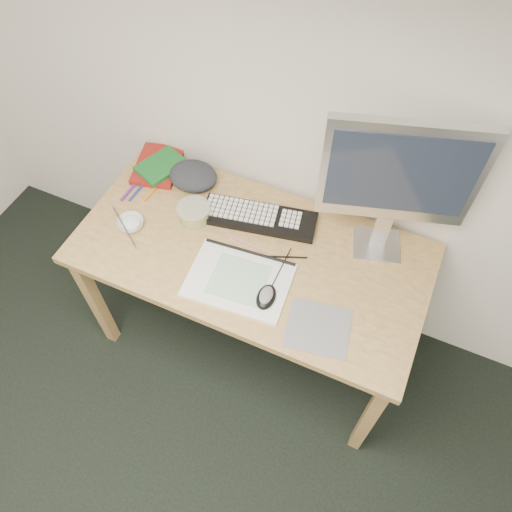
{
  "coord_description": "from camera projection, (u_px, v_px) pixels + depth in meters",
  "views": [
    {
      "loc": [
        0.43,
        0.4,
        2.36
      ],
      "look_at": [
        -0.01,
        1.37,
        0.83
      ],
      "focal_mm": 35.0,
      "sensor_mm": 36.0,
      "label": 1
    }
  ],
  "objects": [
    {
      "name": "sketchpad",
      "position": [
        239.0,
        280.0,
        1.89
      ],
      "size": [
        0.41,
        0.31,
        0.01
      ],
      "primitive_type": "cube",
      "rotation": [
        0.0,
        0.0,
        0.09
      ],
      "color": "white",
      "rests_on": "desk"
    },
    {
      "name": "chopsticks",
      "position": [
        124.0,
        226.0,
        2.0
      ],
      "size": [
        0.2,
        0.15,
        0.02
      ],
      "primitive_type": "cylinder",
      "rotation": [
        0.0,
        1.57,
        -0.61
      ],
      "color": "#B9B9BB",
      "rests_on": "rice_bowl"
    },
    {
      "name": "fruit_tub",
      "position": [
        194.0,
        213.0,
        2.04
      ],
      "size": [
        0.17,
        0.17,
        0.07
      ],
      "primitive_type": "cylinder",
      "rotation": [
        0.0,
        0.0,
        0.27
      ],
      "color": "gold",
      "rests_on": "desk"
    },
    {
      "name": "pencil_pink",
      "position": [
        246.0,
        243.0,
        1.99
      ],
      "size": [
        0.18,
        0.02,
        0.01
      ],
      "primitive_type": "cylinder",
      "rotation": [
        0.0,
        1.57,
        -0.09
      ],
      "color": "pink",
      "rests_on": "desk"
    },
    {
      "name": "cloth_lump",
      "position": [
        193.0,
        176.0,
        2.16
      ],
      "size": [
        0.21,
        0.19,
        0.07
      ],
      "primitive_type": "ellipsoid",
      "rotation": [
        0.0,
        0.0,
        -0.28
      ],
      "color": "#24252B",
      "rests_on": "desk"
    },
    {
      "name": "pencil_tan",
      "position": [
        245.0,
        250.0,
        1.97
      ],
      "size": [
        0.16,
        0.07,
        0.01
      ],
      "primitive_type": "cylinder",
      "rotation": [
        0.0,
        1.57,
        -0.38
      ],
      "color": "tan",
      "rests_on": "desk"
    },
    {
      "name": "desk",
      "position": [
        251.0,
        263.0,
        2.04
      ],
      "size": [
        1.4,
        0.7,
        0.75
      ],
      "color": "tan",
      "rests_on": "ground"
    },
    {
      "name": "marker_orange",
      "position": [
        153.0,
        190.0,
        2.15
      ],
      "size": [
        0.02,
        0.13,
        0.01
      ],
      "primitive_type": "cylinder",
      "rotation": [
        0.0,
        1.57,
        1.52
      ],
      "color": "orange",
      "rests_on": "desk"
    },
    {
      "name": "keyboard",
      "position": [
        259.0,
        218.0,
        2.05
      ],
      "size": [
        0.49,
        0.24,
        0.03
      ],
      "primitive_type": "cube",
      "rotation": [
        0.0,
        0.0,
        0.19
      ],
      "color": "black",
      "rests_on": "desk"
    },
    {
      "name": "marker_purple",
      "position": [
        130.0,
        190.0,
        2.15
      ],
      "size": [
        0.02,
        0.14,
        0.01
      ],
      "primitive_type": "cylinder",
      "rotation": [
        0.0,
        1.57,
        1.53
      ],
      "color": "#612589",
      "rests_on": "desk"
    },
    {
      "name": "book_red",
      "position": [
        158.0,
        165.0,
        2.23
      ],
      "size": [
        0.24,
        0.29,
        0.02
      ],
      "primitive_type": "cube",
      "rotation": [
        0.0,
        0.0,
        0.25
      ],
      "color": "maroon",
      "rests_on": "desk"
    },
    {
      "name": "rice_bowl",
      "position": [
        131.0,
        224.0,
        2.03
      ],
      "size": [
        0.13,
        0.13,
        0.03
      ],
      "primitive_type": "imported",
      "rotation": [
        0.0,
        0.0,
        -0.27
      ],
      "color": "silver",
      "rests_on": "desk"
    },
    {
      "name": "mousepad",
      "position": [
        318.0,
        328.0,
        1.78
      ],
      "size": [
        0.26,
        0.24,
        0.0
      ],
      "primitive_type": "cube",
      "rotation": [
        0.0,
        0.0,
        0.18
      ],
      "color": "gray",
      "rests_on": "desk"
    },
    {
      "name": "marker_blue",
      "position": [
        137.0,
        191.0,
        2.15
      ],
      "size": [
        0.02,
        0.12,
        0.01
      ],
      "primitive_type": "cylinder",
      "rotation": [
        0.0,
        1.57,
        1.53
      ],
      "color": "#1C319B",
      "rests_on": "desk"
    },
    {
      "name": "monitor",
      "position": [
        399.0,
        177.0,
        1.67
      ],
      "size": [
        0.52,
        0.21,
        0.62
      ],
      "rotation": [
        0.0,
        0.0,
        0.29
      ],
      "color": "silver",
      "rests_on": "desk"
    },
    {
      "name": "book_green",
      "position": [
        161.0,
        166.0,
        2.2
      ],
      "size": [
        0.21,
        0.24,
        0.02
      ],
      "primitive_type": "cube",
      "rotation": [
        0.0,
        0.0,
        -0.39
      ],
      "color": "#186124",
      "rests_on": "book_red"
    },
    {
      "name": "pencil_black",
      "position": [
        283.0,
        257.0,
        1.95
      ],
      "size": [
        0.18,
        0.08,
        0.01
      ],
      "primitive_type": "cylinder",
      "rotation": [
        0.0,
        1.57,
        0.38
      ],
      "color": "black",
      "rests_on": "desk"
    },
    {
      "name": "mouse",
      "position": [
        266.0,
        295.0,
        1.82
      ],
      "size": [
        0.08,
        0.12,
        0.04
      ],
      "primitive_type": "ellipsoid",
      "rotation": [
        0.0,
        0.0,
        0.09
      ],
      "color": "black",
      "rests_on": "sketchpad"
    }
  ]
}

